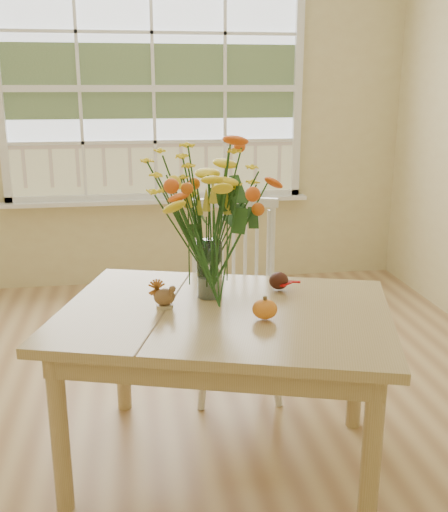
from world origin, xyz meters
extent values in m
cube|color=#A47A4F|center=(0.00, 0.00, -0.01)|extent=(4.00, 4.50, 0.01)
cube|color=beige|center=(0.00, 2.25, 1.35)|extent=(4.00, 0.02, 2.70)
cube|color=silver|center=(0.00, 2.23, 1.55)|extent=(2.20, 0.00, 1.60)
cube|color=white|center=(0.00, 2.18, 0.69)|extent=(2.42, 0.12, 0.03)
cube|color=tan|center=(0.15, -0.30, 0.68)|extent=(1.53, 1.29, 0.04)
cube|color=tan|center=(0.15, -0.30, 0.61)|extent=(1.38, 1.14, 0.10)
cylinder|color=tan|center=(-0.50, -0.49, 0.33)|extent=(0.07, 0.07, 0.66)
cylinder|color=tan|center=(-0.28, 0.23, 0.33)|extent=(0.07, 0.07, 0.66)
cylinder|color=tan|center=(0.58, -0.83, 0.33)|extent=(0.07, 0.07, 0.66)
cylinder|color=tan|center=(0.80, -0.10, 0.33)|extent=(0.07, 0.07, 0.66)
cube|color=white|center=(0.31, 0.32, 0.47)|extent=(0.49, 0.47, 0.05)
cube|color=white|center=(0.32, 0.50, 0.73)|extent=(0.46, 0.07, 0.52)
cylinder|color=white|center=(0.12, 0.17, 0.22)|extent=(0.04, 0.04, 0.45)
cylinder|color=white|center=(0.15, 0.50, 0.22)|extent=(0.04, 0.04, 0.45)
cylinder|color=white|center=(0.48, 0.15, 0.22)|extent=(0.04, 0.04, 0.45)
cylinder|color=white|center=(0.50, 0.48, 0.22)|extent=(0.04, 0.04, 0.45)
cylinder|color=white|center=(0.11, -0.13, 0.83)|extent=(0.11, 0.11, 0.24)
ellipsoid|color=orange|center=(0.29, -0.42, 0.74)|extent=(0.10, 0.10, 0.08)
cylinder|color=#CCB78C|center=(-0.09, -0.23, 0.71)|extent=(0.07, 0.07, 0.01)
ellipsoid|color=brown|center=(-0.09, -0.23, 0.75)|extent=(0.09, 0.07, 0.07)
ellipsoid|color=#38160F|center=(0.42, -0.09, 0.74)|extent=(0.09, 0.09, 0.08)
camera|label=1|loc=(-0.20, -2.52, 1.57)|focal=42.00mm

